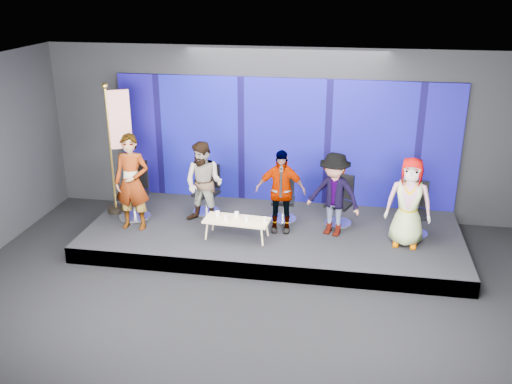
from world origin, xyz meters
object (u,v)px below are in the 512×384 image
chair_c (283,204)px  mug_b (226,218)px  chair_e (414,218)px  chair_b (207,197)px  flag_stand (117,146)px  chair_a (135,200)px  panelist_e (409,202)px  panelist_d (334,195)px  panelist_a (132,182)px  mug_a (217,214)px  chair_d (339,208)px  mug_c (237,214)px  mug_e (265,219)px  mug_d (246,219)px  panelist_b (204,183)px  coffee_table (237,221)px  panelist_c (280,191)px

chair_c → mug_b: size_ratio=11.27×
chair_e → mug_b: bearing=-159.9°
chair_b → flag_stand: bearing=-159.2°
chair_a → panelist_e: panelist_e is taller
chair_c → panelist_d: 1.20m
chair_b → panelist_a: bearing=-128.4°
chair_a → mug_a: bearing=-15.7°
chair_d → mug_c: 2.02m
mug_e → panelist_d: bearing=22.0°
chair_e → mug_b: size_ratio=11.58×
chair_a → flag_stand: size_ratio=0.43×
mug_a → chair_a: bearing=164.5°
panelist_d → mug_d: 1.65m
panelist_a → mug_d: size_ratio=19.92×
mug_d → panelist_a: bearing=176.1°
chair_b → mug_a: bearing=-53.1°
chair_b → panelist_b: bearing=-69.0°
chair_e → panelist_e: (-0.18, -0.47, 0.48)m
chair_a → chair_e: (5.35, 0.13, -0.04)m
panelist_e → flag_stand: size_ratio=0.62×
chair_c → mug_c: 1.14m
mug_b → chair_b: bearing=119.5°
chair_a → chair_d: size_ratio=1.17×
chair_c → mug_c: chair_c is taller
panelist_d → chair_e: panelist_d is taller
chair_b → coffee_table: (0.83, -1.07, 0.01)m
panelist_c → chair_d: size_ratio=1.63×
panelist_d → panelist_e: 1.32m
panelist_b → mug_d: panelist_b is taller
panelist_b → chair_d: bearing=20.8°
mug_c → mug_d: size_ratio=1.09×
panelist_a → flag_stand: size_ratio=0.70×
chair_c → mug_c: bearing=-135.0°
chair_b → panelist_e: 3.95m
chair_c → mug_d: (-0.54, -1.00, 0.09)m
chair_e → mug_c: chair_e is taller
panelist_a → chair_e: bearing=6.5°
panelist_a → mug_a: 1.70m
mug_a → mug_d: size_ratio=1.05×
panelist_e → mug_c: panelist_e is taller
mug_b → flag_stand: 2.69m
mug_b → chair_d: bearing=26.8°
panelist_c → mug_c: bearing=-158.5°
panelist_b → mug_a: (0.37, -0.48, -0.39)m
panelist_c → mug_c: (-0.75, -0.36, -0.37)m
panelist_e → chair_d: bearing=156.7°
chair_d → mug_c: (-1.83, -0.85, 0.10)m
panelist_d → mug_a: panelist_d is taller
coffee_table → mug_e: bearing=-1.5°
flag_stand → chair_c: bearing=-24.2°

